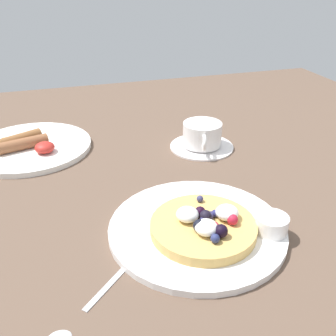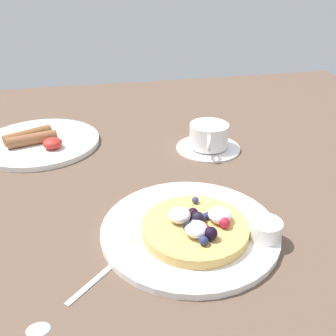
{
  "view_description": "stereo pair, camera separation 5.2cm",
  "coord_description": "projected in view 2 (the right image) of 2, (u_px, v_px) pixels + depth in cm",
  "views": [
    {
      "loc": [
        -11.54,
        -61.86,
        37.63
      ],
      "look_at": [
        6.6,
        -2.17,
        4.0
      ],
      "focal_mm": 41.25,
      "sensor_mm": 36.0,
      "label": 1
    },
    {
      "loc": [
        -6.54,
        -63.16,
        37.63
      ],
      "look_at": [
        6.6,
        -2.17,
        4.0
      ],
      "focal_mm": 41.25,
      "sensor_mm": 36.0,
      "label": 2
    }
  ],
  "objects": [
    {
      "name": "coffee_saucer",
      "position": [
        208.0,
        147.0,
        0.87
      ],
      "size": [
        14.4,
        14.4,
        0.77
      ],
      "primitive_type": "cylinder",
      "color": "white",
      "rests_on": "ground_plane"
    },
    {
      "name": "syrup_ramekin",
      "position": [
        265.0,
        229.0,
        0.57
      ],
      "size": [
        4.96,
        4.96,
        2.68
      ],
      "color": "white",
      "rests_on": "pancake_plate"
    },
    {
      "name": "breakfast_plate",
      "position": [
        40.0,
        142.0,
        0.89
      ],
      "size": [
        27.08,
        27.08,
        1.18
      ],
      "primitive_type": "cylinder",
      "color": "white",
      "rests_on": "ground_plane"
    },
    {
      "name": "pancake_plate",
      "position": [
        190.0,
        230.0,
        0.6
      ],
      "size": [
        27.73,
        27.73,
        1.11
      ],
      "primitive_type": "cylinder",
      "color": "white",
      "rests_on": "ground_plane"
    },
    {
      "name": "fried_breakfast",
      "position": [
        32.0,
        138.0,
        0.87
      ],
      "size": [
        13.82,
        11.24,
        2.72
      ],
      "color": "brown",
      "rests_on": "breakfast_plate"
    },
    {
      "name": "pancake_with_berries",
      "position": [
        196.0,
        227.0,
        0.58
      ],
      "size": [
        16.19,
        16.19,
        3.75
      ],
      "color": "#DBAE5D",
      "rests_on": "pancake_plate"
    },
    {
      "name": "coffee_cup",
      "position": [
        209.0,
        135.0,
        0.86
      ],
      "size": [
        8.69,
        11.33,
        5.16
      ],
      "color": "white",
      "rests_on": "coffee_saucer"
    },
    {
      "name": "ground_plane",
      "position": [
        132.0,
        191.0,
        0.74
      ],
      "size": [
        168.19,
        139.62,
        3.0
      ],
      "primitive_type": "cube",
      "color": "brown"
    },
    {
      "name": "teaspoon",
      "position": [
        58.0,
        311.0,
        0.47
      ],
      "size": [
        11.07,
        10.35,
        0.6
      ],
      "color": "silver",
      "rests_on": "ground_plane"
    }
  ]
}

